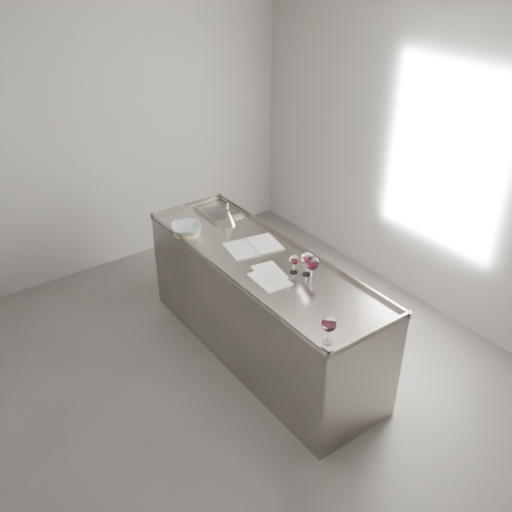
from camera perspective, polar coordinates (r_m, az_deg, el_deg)
room_shell at (r=3.85m, az=-2.68°, el=1.45°), size 4.54×5.04×2.84m
counter at (r=4.80m, az=0.58°, el=-5.09°), size 0.77×2.42×0.97m
wine_glass_left at (r=3.63m, az=7.31°, el=-6.85°), size 0.10×0.10×0.20m
wine_glass_middle at (r=4.29m, az=5.16°, el=-0.31°), size 0.10×0.10×0.19m
wine_glass_right at (r=4.22m, az=5.63°, el=-0.80°), size 0.10×0.10×0.21m
wine_glass_small at (r=4.33m, az=3.83°, el=-0.45°), size 0.07×0.07×0.15m
notebook at (r=4.70m, az=-0.27°, el=0.95°), size 0.48×0.37×0.02m
loose_paper_top at (r=4.29m, az=1.40°, el=-2.32°), size 0.24×0.32×0.00m
loose_paper_under at (r=4.37m, az=1.34°, el=-1.59°), size 0.24×0.30×0.00m
trivet at (r=4.94m, az=-6.96°, el=2.35°), size 0.29×0.29×0.02m
ceramic_bowl at (r=4.92m, az=-6.99°, el=2.77°), size 0.33×0.33×0.06m
wine_funnel at (r=5.03m, az=-2.86°, el=3.82°), size 0.15×0.15×0.22m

